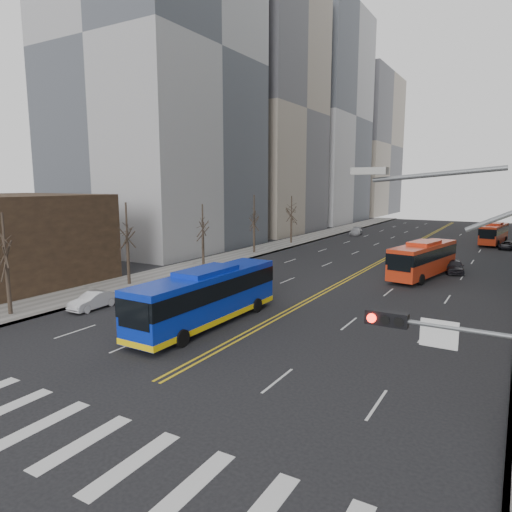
# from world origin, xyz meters

# --- Properties ---
(ground) EXTENTS (220.00, 220.00, 0.00)m
(ground) POSITION_xyz_m (0.00, 0.00, 0.00)
(ground) COLOR black
(sidewalk_left) EXTENTS (5.00, 130.00, 0.15)m
(sidewalk_left) POSITION_xyz_m (-16.50, 45.00, 0.07)
(sidewalk_left) COLOR slate
(sidewalk_left) RESTS_ON ground
(crosswalk) EXTENTS (26.70, 4.00, 0.01)m
(crosswalk) POSITION_xyz_m (0.00, 0.00, 0.01)
(crosswalk) COLOR silver
(crosswalk) RESTS_ON ground
(centerline) EXTENTS (0.55, 100.00, 0.01)m
(centerline) POSITION_xyz_m (0.00, 55.00, 0.01)
(centerline) COLOR gold
(centerline) RESTS_ON ground
(office_towers) EXTENTS (83.00, 134.00, 58.00)m
(office_towers) POSITION_xyz_m (0.12, 68.51, 23.92)
(office_towers) COLOR #9B9B9E
(office_towers) RESTS_ON ground
(signal_mast) EXTENTS (5.37, 0.37, 9.39)m
(signal_mast) POSITION_xyz_m (13.77, 2.00, 4.86)
(signal_mast) COLOR slate
(signal_mast) RESTS_ON ground
(street_trees) EXTENTS (35.20, 47.20, 7.60)m
(street_trees) POSITION_xyz_m (-7.18, 34.55, 4.87)
(street_trees) COLOR black
(street_trees) RESTS_ON ground
(blue_bus) EXTENTS (3.05, 12.67, 3.67)m
(blue_bus) POSITION_xyz_m (-3.19, 13.28, 1.92)
(blue_bus) COLOR #0C29B5
(blue_bus) RESTS_ON ground
(red_bus_near) EXTENTS (4.60, 11.40, 3.53)m
(red_bus_near) POSITION_xyz_m (5.93, 35.98, 1.96)
(red_bus_near) COLOR red
(red_bus_near) RESTS_ON ground
(red_bus_far) EXTENTS (3.55, 10.38, 3.25)m
(red_bus_far) POSITION_xyz_m (10.43, 66.60, 1.81)
(red_bus_far) COLOR red
(red_bus_far) RESTS_ON ground
(car_white) EXTENTS (1.38, 3.78, 1.24)m
(car_white) POSITION_xyz_m (-12.50, 12.09, 0.62)
(car_white) COLOR silver
(car_white) RESTS_ON ground
(car_dark_mid) EXTENTS (2.27, 4.24, 1.37)m
(car_dark_mid) POSITION_xyz_m (8.38, 39.77, 0.69)
(car_dark_mid) COLOR black
(car_dark_mid) RESTS_ON ground
(car_silver) EXTENTS (2.52, 4.69, 1.29)m
(car_silver) POSITION_xyz_m (-11.34, 68.65, 0.65)
(car_silver) COLOR #ABACB1
(car_silver) RESTS_ON ground
(car_dark_far) EXTENTS (2.59, 4.26, 1.11)m
(car_dark_far) POSITION_xyz_m (12.50, 61.80, 0.55)
(car_dark_far) COLOR black
(car_dark_far) RESTS_ON ground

